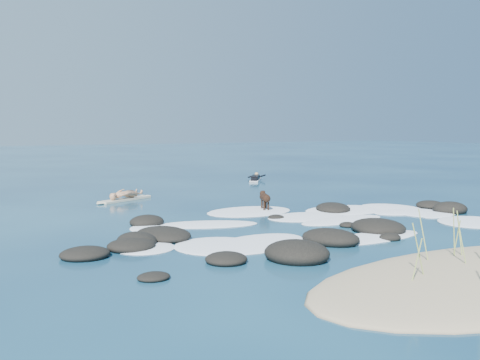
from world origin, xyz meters
TOP-DOWN VIEW (x-y plane):
  - ground at (0.00, 0.00)m, footprint 160.00×160.00m
  - reef_rocks at (-0.68, -2.45)m, footprint 14.39×7.38m
  - breaking_foam at (1.01, -1.22)m, footprint 13.01×8.01m
  - standing_surfer_rig at (-3.07, 6.69)m, footprint 2.84×1.66m
  - paddling_surfer_rig at (5.91, 11.21)m, footprint 1.75×2.13m
  - dog at (0.55, 1.56)m, footprint 0.54×1.11m

SIDE VIEW (x-z plane):
  - ground at x=0.00m, z-range 0.00..0.00m
  - breaking_foam at x=1.01m, z-range -0.05..0.07m
  - reef_rocks at x=-0.68m, z-range -0.18..0.41m
  - paddling_surfer_rig at x=5.91m, z-range -0.07..0.35m
  - dog at x=0.55m, z-range 0.12..0.85m
  - standing_surfer_rig at x=-3.07m, z-range -0.18..1.55m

